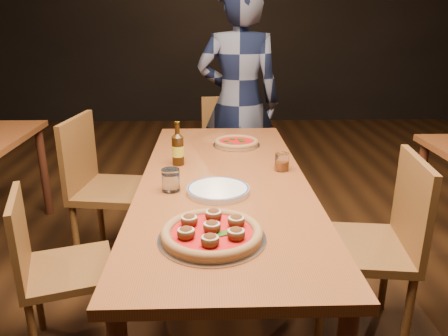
{
  "coord_description": "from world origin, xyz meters",
  "views": [
    {
      "loc": [
        -0.06,
        -1.99,
        1.5
      ],
      "look_at": [
        0.0,
        -0.05,
        0.82
      ],
      "focal_mm": 35.0,
      "sensor_mm": 36.0,
      "label": 1
    }
  ],
  "objects_px": {
    "chair_main_nw": "(69,268)",
    "beer_bottle": "(178,150)",
    "plate_stack": "(218,190)",
    "pizza_margherita": "(236,143)",
    "amber_glass": "(282,162)",
    "chair_main_sw": "(115,189)",
    "table_main": "(224,192)",
    "pizza_meatball": "(212,233)",
    "diner": "(239,103)",
    "chair_main_e": "(360,246)",
    "water_glass": "(171,180)",
    "chair_end": "(234,156)"
  },
  "relations": [
    {
      "from": "chair_main_nw",
      "to": "beer_bottle",
      "type": "bearing_deg",
      "value": -63.28
    },
    {
      "from": "plate_stack",
      "to": "beer_bottle",
      "type": "bearing_deg",
      "value": 116.79
    },
    {
      "from": "pizza_margherita",
      "to": "plate_stack",
      "type": "distance_m",
      "value": 0.77
    },
    {
      "from": "plate_stack",
      "to": "amber_glass",
      "type": "xyz_separation_m",
      "value": [
        0.33,
        0.3,
        0.03
      ]
    },
    {
      "from": "chair_main_sw",
      "to": "beer_bottle",
      "type": "relative_size",
      "value": 4.29
    },
    {
      "from": "table_main",
      "to": "plate_stack",
      "type": "height_order",
      "value": "plate_stack"
    },
    {
      "from": "pizza_meatball",
      "to": "beer_bottle",
      "type": "distance_m",
      "value": 0.85
    },
    {
      "from": "diner",
      "to": "pizza_margherita",
      "type": "bearing_deg",
      "value": 88.0
    },
    {
      "from": "table_main",
      "to": "chair_main_e",
      "type": "bearing_deg",
      "value": -17.47
    },
    {
      "from": "chair_main_sw",
      "to": "pizza_margherita",
      "type": "bearing_deg",
      "value": -79.15
    },
    {
      "from": "table_main",
      "to": "beer_bottle",
      "type": "relative_size",
      "value": 8.79
    },
    {
      "from": "chair_main_nw",
      "to": "pizza_meatball",
      "type": "xyz_separation_m",
      "value": [
        0.65,
        -0.36,
        0.36
      ]
    },
    {
      "from": "water_glass",
      "to": "diner",
      "type": "height_order",
      "value": "diner"
    },
    {
      "from": "chair_main_sw",
      "to": "chair_end",
      "type": "xyz_separation_m",
      "value": [
        0.77,
        0.72,
        -0.02
      ]
    },
    {
      "from": "chair_main_nw",
      "to": "plate_stack",
      "type": "xyz_separation_m",
      "value": [
        0.68,
        0.06,
        0.35
      ]
    },
    {
      "from": "beer_bottle",
      "to": "diner",
      "type": "bearing_deg",
      "value": 70.32
    },
    {
      "from": "beer_bottle",
      "to": "amber_glass",
      "type": "distance_m",
      "value": 0.55
    },
    {
      "from": "table_main",
      "to": "pizza_meatball",
      "type": "distance_m",
      "value": 0.63
    },
    {
      "from": "chair_main_nw",
      "to": "pizza_meatball",
      "type": "bearing_deg",
      "value": -136.73
    },
    {
      "from": "pizza_margherita",
      "to": "water_glass",
      "type": "relative_size",
      "value": 2.81
    },
    {
      "from": "chair_main_e",
      "to": "beer_bottle",
      "type": "distance_m",
      "value": 1.03
    },
    {
      "from": "plate_stack",
      "to": "water_glass",
      "type": "height_order",
      "value": "water_glass"
    },
    {
      "from": "plate_stack",
      "to": "diner",
      "type": "distance_m",
      "value": 1.51
    },
    {
      "from": "chair_main_sw",
      "to": "diner",
      "type": "height_order",
      "value": "diner"
    },
    {
      "from": "water_glass",
      "to": "amber_glass",
      "type": "relative_size",
      "value": 1.12
    },
    {
      "from": "pizza_meatball",
      "to": "pizza_margherita",
      "type": "bearing_deg",
      "value": 82.5
    },
    {
      "from": "chair_main_sw",
      "to": "pizza_margherita",
      "type": "height_order",
      "value": "chair_main_sw"
    },
    {
      "from": "beer_bottle",
      "to": "water_glass",
      "type": "distance_m",
      "value": 0.37
    },
    {
      "from": "beer_bottle",
      "to": "amber_glass",
      "type": "bearing_deg",
      "value": -11.37
    },
    {
      "from": "table_main",
      "to": "plate_stack",
      "type": "relative_size",
      "value": 7.2
    },
    {
      "from": "chair_main_nw",
      "to": "chair_main_sw",
      "type": "xyz_separation_m",
      "value": [
        0.06,
        0.78,
        0.07
      ]
    },
    {
      "from": "chair_end",
      "to": "pizza_meatball",
      "type": "relative_size",
      "value": 2.44
    },
    {
      "from": "chair_main_sw",
      "to": "pizza_margherita",
      "type": "xyz_separation_m",
      "value": [
        0.75,
        0.04,
        0.28
      ]
    },
    {
      "from": "plate_stack",
      "to": "water_glass",
      "type": "relative_size",
      "value": 2.72
    },
    {
      "from": "table_main",
      "to": "chair_end",
      "type": "distance_m",
      "value": 1.27
    },
    {
      "from": "pizza_margherita",
      "to": "plate_stack",
      "type": "xyz_separation_m",
      "value": [
        -0.13,
        -0.76,
        -0.01
      ]
    },
    {
      "from": "beer_bottle",
      "to": "water_glass",
      "type": "bearing_deg",
      "value": -91.26
    },
    {
      "from": "plate_stack",
      "to": "amber_glass",
      "type": "relative_size",
      "value": 3.06
    },
    {
      "from": "table_main",
      "to": "pizza_margherita",
      "type": "bearing_deg",
      "value": 80.46
    },
    {
      "from": "table_main",
      "to": "chair_main_e",
      "type": "xyz_separation_m",
      "value": [
        0.64,
        -0.2,
        -0.2
      ]
    },
    {
      "from": "chair_main_sw",
      "to": "plate_stack",
      "type": "bearing_deg",
      "value": -131.19
    },
    {
      "from": "table_main",
      "to": "beer_bottle",
      "type": "distance_m",
      "value": 0.35
    },
    {
      "from": "chair_main_nw",
      "to": "pizza_margherita",
      "type": "bearing_deg",
      "value": -62.11
    },
    {
      "from": "amber_glass",
      "to": "diner",
      "type": "distance_m",
      "value": 1.21
    },
    {
      "from": "pizza_meatball",
      "to": "amber_glass",
      "type": "distance_m",
      "value": 0.81
    },
    {
      "from": "chair_end",
      "to": "amber_glass",
      "type": "height_order",
      "value": "chair_end"
    },
    {
      "from": "pizza_margherita",
      "to": "table_main",
      "type": "bearing_deg",
      "value": -99.54
    },
    {
      "from": "table_main",
      "to": "chair_main_e",
      "type": "relative_size",
      "value": 2.09
    },
    {
      "from": "plate_stack",
      "to": "pizza_margherita",
      "type": "bearing_deg",
      "value": 80.55
    },
    {
      "from": "chair_main_sw",
      "to": "amber_glass",
      "type": "distance_m",
      "value": 1.09
    }
  ]
}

